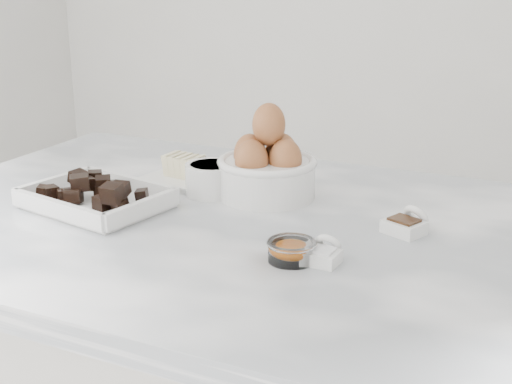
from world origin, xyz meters
TOP-DOWN VIEW (x-y plane):
  - marble_slab at (0.00, 0.00)m, footprint 1.20×0.80m
  - chocolate_dish at (-0.24, -0.05)m, footprint 0.26×0.22m
  - butter_plate at (-0.19, 0.13)m, footprint 0.15×0.15m
  - sugar_ramekin at (-0.10, 0.10)m, footprint 0.09×0.09m
  - egg_bowl at (-0.00, 0.13)m, footprint 0.18×0.18m
  - honey_bowl at (-0.02, 0.09)m, footprint 0.07×0.07m
  - zest_bowl at (0.15, -0.12)m, footprint 0.07×0.07m
  - vanilla_spoon at (0.27, 0.06)m, footprint 0.07×0.08m
  - salt_spoon at (0.19, -0.10)m, footprint 0.05×0.06m

SIDE VIEW (x-z plane):
  - marble_slab at x=0.00m, z-range 0.90..0.94m
  - salt_spoon at x=0.19m, z-range 0.93..0.97m
  - vanilla_spoon at x=0.27m, z-range 0.93..0.98m
  - honey_bowl at x=-0.02m, z-range 0.94..0.97m
  - zest_bowl at x=0.15m, z-range 0.94..0.97m
  - butter_plate at x=-0.19m, z-range 0.93..0.99m
  - chocolate_dish at x=-0.24m, z-range 0.93..1.00m
  - sugar_ramekin at x=-0.10m, z-range 0.94..1.00m
  - egg_bowl at x=0.00m, z-range 0.91..1.08m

